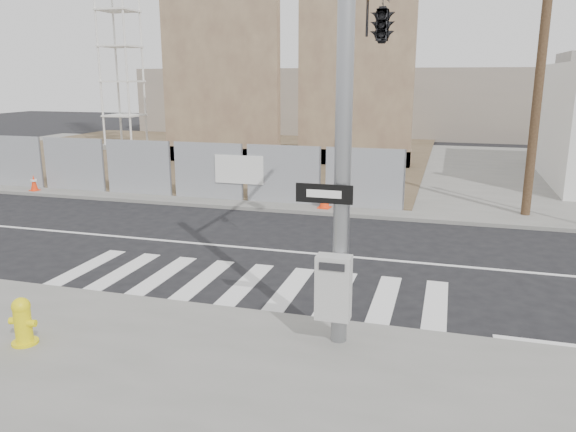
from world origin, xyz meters
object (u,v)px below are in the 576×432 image
(traffic_cone_d, at_px, (325,197))
(signal_pole, at_px, (371,55))
(traffic_cone_b, at_px, (34,183))
(traffic_cone_c, at_px, (205,188))
(fire_hydrant, at_px, (23,321))

(traffic_cone_d, bearing_deg, signal_pole, -70.67)
(signal_pole, relative_size, traffic_cone_b, 11.35)
(signal_pole, xyz_separation_m, traffic_cone_c, (-6.94, 7.24, -4.34))
(fire_hydrant, relative_size, traffic_cone_c, 1.19)
(signal_pole, xyz_separation_m, traffic_cone_b, (-13.72, 6.44, -4.36))
(signal_pole, bearing_deg, traffic_cone_b, 154.85)
(traffic_cone_b, bearing_deg, signal_pole, -25.15)
(signal_pole, distance_m, traffic_cone_b, 15.77)
(traffic_cone_d, bearing_deg, traffic_cone_b, -178.87)
(fire_hydrant, distance_m, traffic_cone_b, 13.90)
(fire_hydrant, height_order, traffic_cone_d, fire_hydrant)
(signal_pole, height_order, fire_hydrant, signal_pole)
(traffic_cone_c, relative_size, traffic_cone_d, 0.87)
(traffic_cone_b, xyz_separation_m, traffic_cone_d, (11.38, 0.22, 0.07))
(traffic_cone_b, height_order, traffic_cone_c, traffic_cone_c)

